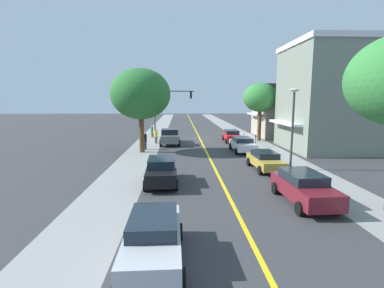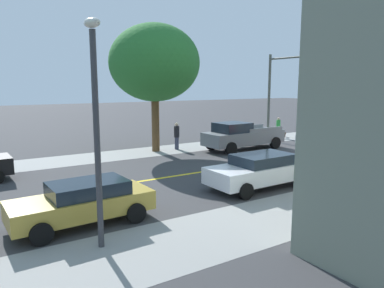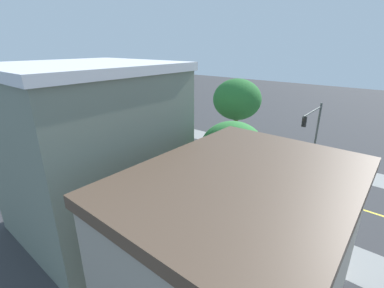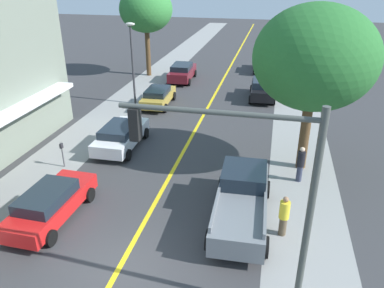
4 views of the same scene
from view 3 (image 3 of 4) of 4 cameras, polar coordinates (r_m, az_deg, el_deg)
name	(u,v)px [view 3 (image 3 of 4)]	position (r m, az deg, el deg)	size (l,w,h in m)	color
ground_plane	(285,185)	(25.79, 19.15, -8.23)	(140.00, 140.00, 0.00)	#38383A
sidewalk_left	(251,219)	(20.61, 12.41, -15.26)	(3.27, 126.00, 0.01)	gray
sidewalk_right	(308,162)	(31.45, 23.41, -3.56)	(3.27, 126.00, 0.01)	gray
road_centerline_stripe	(285,185)	(25.79, 19.15, -8.23)	(0.20, 126.00, 0.00)	yellow
tan_rowhouse	(239,248)	(12.56, 10.02, -20.94)	(11.14, 7.75, 7.18)	#A39989
corner_shop_building	(93,150)	(18.55, -20.22, -1.13)	(10.61, 9.49, 10.86)	gray
street_tree_left_near	(232,149)	(17.85, 8.52, -1.09)	(4.23, 4.23, 7.23)	brown
street_tree_right_corner	(237,100)	(33.07, 9.54, 9.30)	(5.76, 5.76, 8.15)	brown
street_tree_left_far	(61,98)	(35.65, -26.08, 8.81)	(4.78, 4.78, 8.04)	brown
fire_hydrant	(250,206)	(21.25, 12.24, -12.77)	(0.44, 0.24, 0.80)	silver
parking_meter	(190,178)	(23.68, -0.38, -7.23)	(0.12, 0.18, 1.33)	#4C4C51
traffic_light_mast	(313,128)	(27.96, 24.36, 3.17)	(5.23, 0.32, 6.59)	#474C47
street_lamp	(116,125)	(29.96, -15.86, 3.81)	(0.70, 0.36, 5.96)	#38383D
red_sedan_left_curb	(244,186)	(23.07, 10.89, -8.77)	(2.05, 4.68, 1.43)	red
white_sedan_left_curb	(181,163)	(26.81, -2.28, -4.09)	(2.12, 4.62, 1.43)	silver
black_sedan_right_curb	(159,127)	(38.87, -6.98, 3.69)	(2.13, 4.38, 1.58)	black
silver_sedan_right_curb	(120,117)	(45.26, -15.09, 5.48)	(2.01, 4.38, 1.51)	#B7BABF
gold_sedan_left_curb	(132,147)	(31.86, -12.52, -0.60)	(2.07, 4.38, 1.35)	#B29338
maroon_sedan_left_curb	(99,134)	(37.41, -19.14, 2.02)	(2.18, 4.66, 1.56)	maroon
grey_pickup_truck	(264,153)	(29.93, 15.04, -1.77)	(2.41, 5.86, 1.87)	slate
pedestrian_green_shirt	(332,160)	(30.72, 27.55, -3.00)	(0.33, 0.33, 1.68)	brown
pedestrian_black_shirt	(245,140)	(33.46, 11.18, 0.94)	(0.36, 0.36, 1.82)	#33384C
pedestrian_yellow_shirt	(277,150)	(31.15, 17.55, -1.24)	(0.40, 0.40, 1.72)	brown
small_dog	(337,167)	(30.70, 28.36, -4.31)	(0.44, 0.63, 0.48)	#4C3828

